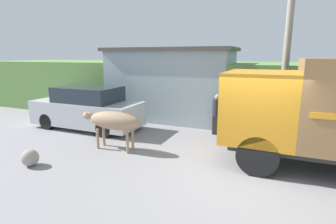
% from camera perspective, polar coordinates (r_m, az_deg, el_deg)
% --- Properties ---
extents(ground_plane, '(60.00, 60.00, 0.00)m').
position_cam_1_polar(ground_plane, '(7.11, 16.78, -13.48)').
color(ground_plane, gray).
extents(hillside_embankment, '(32.00, 5.66, 2.67)m').
position_cam_1_polar(hillside_embankment, '(13.23, 20.46, 4.16)').
color(hillside_embankment, '#608C47').
rests_on(hillside_embankment, ground_plane).
extents(building_backdrop, '(6.03, 2.70, 3.36)m').
position_cam_1_polar(building_backdrop, '(12.46, 0.36, 6.14)').
color(building_backdrop, '#99ADB7').
rests_on(building_backdrop, ground_plane).
extents(brown_cow, '(2.17, 0.60, 1.26)m').
position_cam_1_polar(brown_cow, '(8.63, -11.86, -1.93)').
color(brown_cow, '#9E7F60').
rests_on(brown_cow, ground_plane).
extents(parked_suv, '(4.62, 1.82, 1.76)m').
position_cam_1_polar(parked_suv, '(11.43, -17.19, 0.72)').
color(parked_suv, silver).
rests_on(parked_suv, ground_plane).
extents(pedestrian_on_hill, '(0.42, 0.42, 1.57)m').
position_cam_1_polar(pedestrian_on_hill, '(10.26, 10.60, -0.19)').
color(pedestrian_on_hill, '#38332D').
rests_on(pedestrian_on_hill, ground_plane).
extents(utility_pole, '(0.90, 0.23, 6.83)m').
position_cam_1_polar(utility_pole, '(10.11, 24.64, 14.03)').
color(utility_pole, gray).
rests_on(utility_pole, ground_plane).
extents(roadside_rock, '(0.47, 0.47, 0.47)m').
position_cam_1_polar(roadside_rock, '(8.33, -27.83, -8.81)').
color(roadside_rock, gray).
rests_on(roadside_rock, ground_plane).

